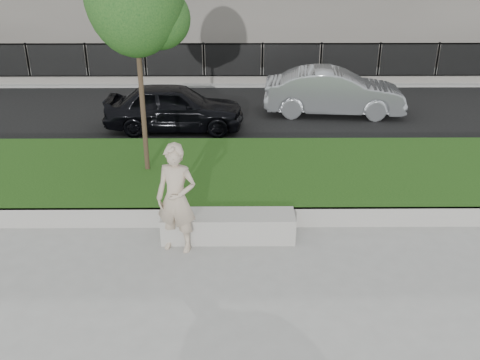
{
  "coord_description": "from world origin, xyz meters",
  "views": [
    {
      "loc": [
        0.61,
        -8.12,
        5.18
      ],
      "look_at": [
        0.68,
        1.2,
        0.93
      ],
      "focal_mm": 40.0,
      "sensor_mm": 36.0,
      "label": 1
    }
  ],
  "objects_px": {
    "stone_bench": "(228,226)",
    "car_dark": "(174,107)",
    "car_silver": "(334,92)",
    "man": "(176,199)",
    "book": "(184,213)"
  },
  "relations": [
    {
      "from": "man",
      "to": "car_dark",
      "type": "distance_m",
      "value": 6.57
    },
    {
      "from": "stone_bench",
      "to": "car_silver",
      "type": "relative_size",
      "value": 0.57
    },
    {
      "from": "car_silver",
      "to": "man",
      "type": "bearing_deg",
      "value": 157.86
    },
    {
      "from": "stone_bench",
      "to": "car_dark",
      "type": "height_order",
      "value": "car_dark"
    },
    {
      "from": "man",
      "to": "car_silver",
      "type": "bearing_deg",
      "value": 78.31
    },
    {
      "from": "book",
      "to": "car_silver",
      "type": "bearing_deg",
      "value": 62.05
    },
    {
      "from": "car_dark",
      "to": "book",
      "type": "bearing_deg",
      "value": -171.1
    },
    {
      "from": "stone_bench",
      "to": "man",
      "type": "height_order",
      "value": "man"
    },
    {
      "from": "stone_bench",
      "to": "man",
      "type": "distance_m",
      "value": 1.23
    },
    {
      "from": "book",
      "to": "car_dark",
      "type": "bearing_deg",
      "value": 97.48
    },
    {
      "from": "man",
      "to": "stone_bench",
      "type": "bearing_deg",
      "value": 37.39
    },
    {
      "from": "stone_bench",
      "to": "car_dark",
      "type": "distance_m",
      "value": 6.39
    },
    {
      "from": "stone_bench",
      "to": "man",
      "type": "xyz_separation_m",
      "value": [
        -0.9,
        -0.36,
        0.76
      ]
    },
    {
      "from": "book",
      "to": "car_dark",
      "type": "xyz_separation_m",
      "value": [
        -0.81,
        6.14,
        0.2
      ]
    },
    {
      "from": "stone_bench",
      "to": "book",
      "type": "distance_m",
      "value": 0.86
    }
  ]
}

